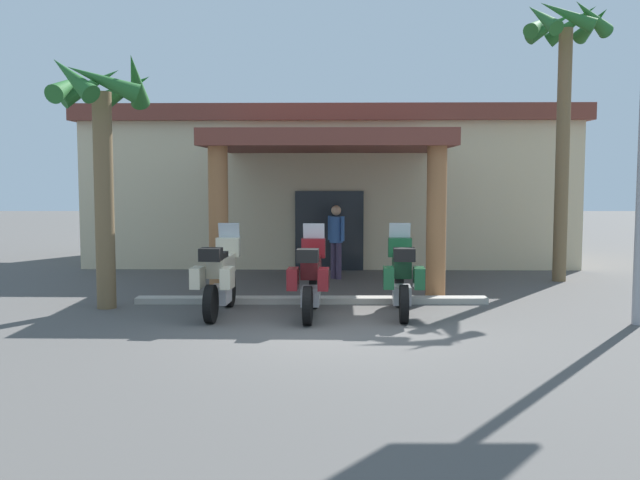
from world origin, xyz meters
TOP-DOWN VIEW (x-y plane):
  - ground_plane at (0.00, 0.00)m, footprint 80.00×80.00m
  - motel_building at (0.05, 10.00)m, footprint 13.86×10.44m
  - motorcycle_cream at (-2.05, 1.31)m, footprint 0.73×2.21m
  - motorcycle_maroon at (-0.41, 1.15)m, footprint 0.72×2.21m
  - motorcycle_green at (1.22, 1.29)m, footprint 0.72×2.21m
  - pedestrian at (0.14, 5.94)m, footprint 0.39×0.41m
  - palm_tree_near_portico at (5.43, 5.58)m, footprint 2.09×2.10m
  - palm_tree_roadside at (-4.31, 2.00)m, footprint 1.96×2.06m
  - curb_strip at (-0.41, 2.53)m, footprint 6.90×0.36m

SIDE VIEW (x-z plane):
  - ground_plane at x=0.00m, z-range 0.00..0.00m
  - curb_strip at x=-0.41m, z-range 0.00..0.12m
  - motorcycle_cream at x=-2.05m, z-range -0.11..1.50m
  - motorcycle_maroon at x=-0.41m, z-range -0.11..1.50m
  - motorcycle_green at x=1.22m, z-range -0.11..1.50m
  - pedestrian at x=0.14m, z-range 0.15..1.93m
  - motel_building at x=0.05m, z-range 0.05..4.43m
  - palm_tree_roadside at x=-4.31m, z-range 1.06..5.85m
  - palm_tree_near_portico at x=5.43m, z-range 1.71..8.33m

